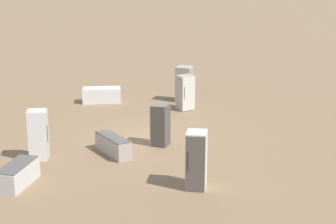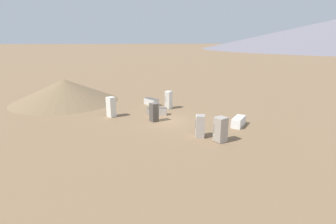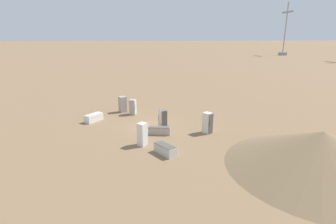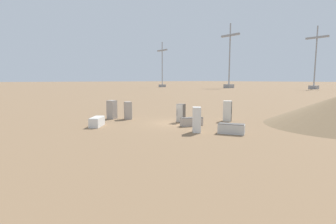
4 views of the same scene
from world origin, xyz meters
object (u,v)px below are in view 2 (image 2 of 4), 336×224
at_px(discarded_fridge_0, 154,112).
at_px(discarded_fridge_7, 200,126).
at_px(discarded_fridge_5, 157,111).
at_px(discarded_fridge_6, 111,107).
at_px(discarded_fridge_3, 239,122).
at_px(discarded_fridge_2, 151,102).
at_px(discarded_fridge_1, 169,100).
at_px(discarded_fridge_4, 220,130).

bearing_deg(discarded_fridge_0, discarded_fridge_7, 7.63).
distance_m(discarded_fridge_5, discarded_fridge_7, 7.08).
bearing_deg(discarded_fridge_6, discarded_fridge_3, -60.17).
xyz_separation_m(discarded_fridge_2, discarded_fridge_6, (-4.01, 4.32, 0.59)).
bearing_deg(discarded_fridge_1, discarded_fridge_4, 140.98).
distance_m(discarded_fridge_1, discarded_fridge_4, 10.24).
relative_size(discarded_fridge_3, discarded_fridge_7, 1.17).
height_order(discarded_fridge_2, discarded_fridge_3, discarded_fridge_3).
bearing_deg(discarded_fridge_1, discarded_fridge_0, 103.73).
bearing_deg(discarded_fridge_2, discarded_fridge_6, -169.58).
bearing_deg(discarded_fridge_1, discarded_fridge_5, 94.77).
height_order(discarded_fridge_1, discarded_fridge_2, discarded_fridge_1).
relative_size(discarded_fridge_1, discarded_fridge_3, 0.94).
distance_m(discarded_fridge_5, discarded_fridge_6, 4.43).
height_order(discarded_fridge_5, discarded_fridge_6, discarded_fridge_6).
bearing_deg(discarded_fridge_0, discarded_fridge_1, 129.29).
bearing_deg(discarded_fridge_2, discarded_fridge_1, -81.49).
bearing_deg(discarded_fridge_0, discarded_fridge_4, 10.60).
xyz_separation_m(discarded_fridge_0, discarded_fridge_1, (4.28, -2.08, 0.10)).
height_order(discarded_fridge_6, discarded_fridge_7, discarded_fridge_6).
xyz_separation_m(discarded_fridge_2, discarded_fridge_7, (-10.78, -2.50, 0.49)).
height_order(discarded_fridge_0, discarded_fridge_4, discarded_fridge_4).
bearing_deg(discarded_fridge_0, discarded_fridge_3, 44.71).
relative_size(discarded_fridge_2, discarded_fridge_6, 1.03).
distance_m(discarded_fridge_0, discarded_fridge_4, 7.07).
xyz_separation_m(discarded_fridge_4, discarded_fridge_5, (7.78, 3.60, -0.56)).
height_order(discarded_fridge_5, discarded_fridge_7, discarded_fridge_7).
xyz_separation_m(discarded_fridge_2, discarded_fridge_5, (-4.15, -0.07, -0.01)).
bearing_deg(discarded_fridge_6, discarded_fridge_5, -38.31).
bearing_deg(discarded_fridge_4, discarded_fridge_0, 9.02).
xyz_separation_m(discarded_fridge_0, discarded_fridge_6, (2.16, 3.88, 0.12)).
distance_m(discarded_fridge_3, discarded_fridge_6, 11.86).
height_order(discarded_fridge_0, discarded_fridge_7, discarded_fridge_7).
xyz_separation_m(discarded_fridge_1, discarded_fridge_2, (1.89, 1.64, -0.57)).
relative_size(discarded_fridge_1, discarded_fridge_7, 1.10).
xyz_separation_m(discarded_fridge_0, discarded_fridge_2, (6.17, -0.44, -0.47)).
xyz_separation_m(discarded_fridge_4, discarded_fridge_7, (1.15, 1.17, -0.06)).
height_order(discarded_fridge_1, discarded_fridge_4, discarded_fridge_1).
height_order(discarded_fridge_1, discarded_fridge_5, discarded_fridge_1).
bearing_deg(discarded_fridge_3, discarded_fridge_5, -175.79).
bearing_deg(discarded_fridge_7, discarded_fridge_0, 48.79).
height_order(discarded_fridge_0, discarded_fridge_5, discarded_fridge_0).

